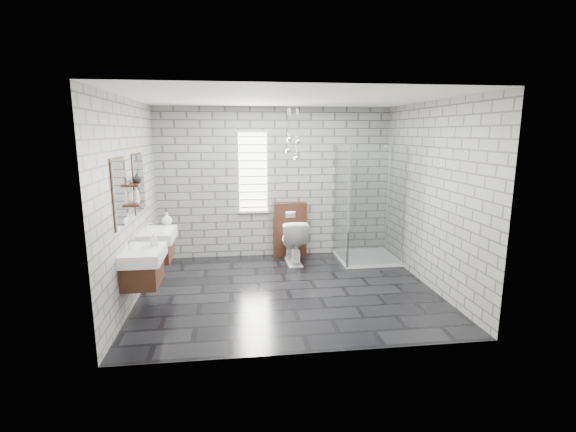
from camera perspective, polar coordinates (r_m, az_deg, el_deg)
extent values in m
cube|color=black|center=(6.18, -0.03, -10.12)|extent=(4.20, 3.60, 0.02)
cube|color=white|center=(5.77, -0.04, 15.90)|extent=(4.20, 3.60, 0.02)
cube|color=gray|center=(7.60, -1.79, 4.54)|extent=(4.20, 0.02, 2.70)
cube|color=gray|center=(4.07, 3.23, -1.51)|extent=(4.20, 0.02, 2.70)
cube|color=gray|center=(5.94, -20.69, 1.87)|extent=(0.02, 3.60, 2.70)
cube|color=gray|center=(6.44, 18.95, 2.68)|extent=(0.02, 3.60, 2.70)
cube|color=#412214|center=(5.51, -19.25, -7.31)|extent=(0.42, 0.62, 0.30)
cube|color=silver|center=(5.46, -17.20, -7.01)|extent=(0.02, 0.35, 0.01)
cube|color=white|center=(5.44, -19.14, -5.06)|extent=(0.47, 0.70, 0.15)
cylinder|color=silver|center=(5.44, -20.84, -3.71)|extent=(0.04, 0.04, 0.12)
cylinder|color=silver|center=(5.42, -20.36, -3.19)|extent=(0.10, 0.02, 0.02)
cube|color=white|center=(5.33, -21.97, 2.95)|extent=(0.03, 0.55, 0.80)
cube|color=#412214|center=(5.34, -22.09, 2.94)|extent=(0.01, 0.59, 0.84)
cube|color=#412214|center=(6.46, -17.46, -4.48)|extent=(0.42, 0.62, 0.30)
cube|color=silver|center=(6.41, -15.71, -4.20)|extent=(0.02, 0.35, 0.01)
cube|color=white|center=(6.39, -17.36, -2.54)|extent=(0.47, 0.70, 0.15)
cylinder|color=silver|center=(6.39, -18.80, -1.38)|extent=(0.04, 0.04, 0.12)
cylinder|color=silver|center=(6.37, -18.39, -0.94)|extent=(0.10, 0.02, 0.02)
cube|color=white|center=(6.30, -19.72, 4.29)|extent=(0.03, 0.55, 0.80)
cube|color=#412214|center=(6.31, -19.83, 4.28)|extent=(0.01, 0.59, 0.84)
cube|color=#412214|center=(5.88, -20.02, 1.53)|extent=(0.14, 0.30, 0.03)
cube|color=#412214|center=(5.84, -20.19, 4.04)|extent=(0.14, 0.30, 0.03)
cube|color=white|center=(7.53, -4.82, 5.96)|extent=(0.50, 0.02, 1.40)
cube|color=silver|center=(7.48, -4.91, 11.45)|extent=(0.56, 0.04, 0.04)
cube|color=silver|center=(7.62, -4.73, 0.55)|extent=(0.56, 0.04, 0.04)
cube|color=silver|center=(7.59, -4.74, 1.21)|extent=(0.48, 0.01, 0.02)
cube|color=silver|center=(7.57, -4.75, 2.26)|extent=(0.48, 0.01, 0.02)
cube|color=silver|center=(7.55, -4.77, 3.31)|extent=(0.48, 0.01, 0.02)
cube|color=silver|center=(7.53, -4.79, 4.36)|extent=(0.48, 0.01, 0.02)
cube|color=silver|center=(7.52, -4.81, 5.42)|extent=(0.48, 0.01, 0.02)
cube|color=silver|center=(7.50, -4.82, 6.48)|extent=(0.48, 0.01, 0.02)
cube|color=silver|center=(7.49, -4.84, 7.55)|extent=(0.48, 0.01, 0.02)
cube|color=silver|center=(7.48, -4.86, 8.62)|extent=(0.48, 0.01, 0.02)
cube|color=silver|center=(7.48, -4.88, 9.69)|extent=(0.48, 0.01, 0.03)
cube|color=silver|center=(7.48, -4.90, 10.76)|extent=(0.48, 0.01, 0.03)
cube|color=#412214|center=(7.67, 0.25, -1.84)|extent=(0.60, 0.20, 1.00)
cube|color=silver|center=(7.51, 0.36, 0.20)|extent=(0.18, 0.01, 0.12)
cube|color=white|center=(7.71, 10.63, -5.60)|extent=(1.00, 1.00, 0.06)
cube|color=silver|center=(7.03, 12.15, 1.08)|extent=(1.00, 0.01, 2.00)
cube|color=silver|center=(7.35, 7.28, 1.69)|extent=(0.01, 1.00, 2.00)
cube|color=silver|center=(6.88, 8.30, 1.00)|extent=(0.03, 0.03, 2.00)
cube|color=silver|center=(7.20, 15.76, 1.15)|extent=(0.03, 0.03, 2.00)
cylinder|color=silver|center=(7.81, 13.55, 2.55)|extent=(0.02, 0.02, 1.80)
cylinder|color=silver|center=(7.70, 13.30, 9.33)|extent=(0.14, 0.14, 0.02)
sphere|color=silver|center=(7.08, 0.16, 10.48)|extent=(0.09, 0.09, 0.09)
cylinder|color=silver|center=(7.08, 0.16, 12.91)|extent=(0.01, 0.01, 0.51)
sphere|color=silver|center=(7.10, 1.14, 7.94)|extent=(0.09, 0.09, 0.09)
cylinder|color=silver|center=(7.09, 1.16, 11.63)|extent=(0.01, 0.01, 0.83)
sphere|color=silver|center=(7.20, 0.32, 10.51)|extent=(0.09, 0.09, 0.09)
cylinder|color=silver|center=(7.21, 0.32, 12.89)|extent=(0.01, 0.01, 0.51)
sphere|color=silver|center=(7.19, -0.01, 8.98)|extent=(0.09, 0.09, 0.09)
cylinder|color=silver|center=(7.19, -0.01, 12.13)|extent=(0.01, 0.01, 0.70)
sphere|color=silver|center=(7.20, 1.36, 10.16)|extent=(0.09, 0.09, 0.09)
cylinder|color=silver|center=(7.20, 1.37, 12.72)|extent=(0.01, 0.01, 0.55)
imported|color=white|center=(7.30, 0.68, -3.46)|extent=(0.45, 0.77, 0.77)
imported|color=#B2B2B2|center=(5.50, -17.87, -3.06)|extent=(0.10, 0.10, 0.17)
imported|color=#B2B2B2|center=(6.70, -16.23, -0.34)|extent=(0.16, 0.16, 0.19)
imported|color=#B2B2B2|center=(5.82, -20.08, 2.75)|extent=(0.11, 0.12, 0.23)
imported|color=#B2B2B2|center=(5.91, -19.98, 4.89)|extent=(0.14, 0.14, 0.12)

